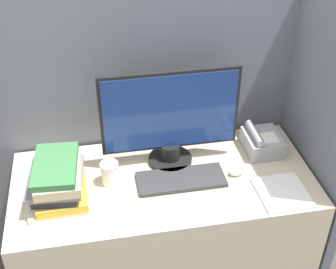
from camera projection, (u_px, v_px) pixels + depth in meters
The scene contains 10 objects.
cubicle_panel_rear at pixel (151, 133), 2.36m from camera, with size 1.74×0.04×1.50m.
cubicle_panel_right at pixel (309, 156), 2.20m from camera, with size 0.04×0.69×1.50m.
desk at pixel (164, 236), 2.29m from camera, with size 1.34×0.63×0.74m.
monitor at pixel (170, 121), 2.06m from camera, with size 0.61×0.20×0.46m.
keyboard at pixel (181, 180), 2.06m from camera, with size 0.39×0.15×0.02m.
mouse at pixel (236, 172), 2.09m from camera, with size 0.06×0.04×0.04m.
coffee_cup at pixel (110, 173), 2.03m from camera, with size 0.08×0.08×0.11m.
book_stack at pixel (58, 181), 1.93m from camera, with size 0.25×0.31×0.18m.
desk_telephone at pixel (262, 142), 2.22m from camera, with size 0.16×0.19×0.12m.
paper_pile at pixel (282, 193), 2.00m from camera, with size 0.21×0.23×0.01m.
Camera 1 is at (-0.27, -1.25, 2.10)m, focal length 50.00 mm.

